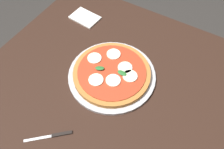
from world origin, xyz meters
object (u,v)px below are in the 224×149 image
object	(u,v)px
dining_table	(126,98)
pizza	(112,72)
napkin	(85,18)
knife	(54,135)
serving_tray	(112,75)

from	to	relation	value
dining_table	pizza	xyz separation A→B (m)	(0.07, -0.00, 0.13)
pizza	napkin	size ratio (longest dim) A/B	2.30
dining_table	knife	distance (m)	0.34
serving_tray	knife	bearing A→B (deg)	82.56
napkin	knife	world-z (taller)	napkin
napkin	knife	distance (m)	0.58
serving_tray	pizza	distance (m)	0.02
serving_tray	knife	distance (m)	0.31
serving_tray	napkin	distance (m)	0.36
napkin	knife	bearing A→B (deg)	114.56
dining_table	serving_tray	distance (m)	0.14
serving_tray	knife	size ratio (longest dim) A/B	2.70
dining_table	pizza	size ratio (longest dim) A/B	3.72
dining_table	serving_tray	world-z (taller)	serving_tray
serving_tray	pizza	bearing A→B (deg)	-64.52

